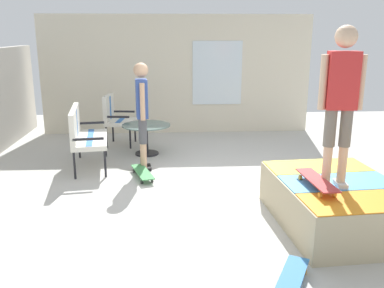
{
  "coord_description": "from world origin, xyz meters",
  "views": [
    {
      "loc": [
        -5.69,
        0.7,
        2.24
      ],
      "look_at": [
        0.03,
        0.37,
        0.7
      ],
      "focal_mm": 39.22,
      "sensor_mm": 36.0,
      "label": 1
    }
  ],
  "objects_px": {
    "skateboard_spare": "(291,280)",
    "patio_table": "(146,133)",
    "patio_chair_near_house": "(115,115)",
    "skateboard_on_ramp": "(317,181)",
    "patio_bench": "(83,132)",
    "skate_ramp": "(339,203)",
    "skateboard_by_bench": "(143,172)",
    "person_watching": "(142,108)",
    "person_skater": "(341,95)"
  },
  "relations": [
    {
      "from": "skateboard_spare",
      "to": "patio_table",
      "type": "bearing_deg",
      "value": 18.83
    },
    {
      "from": "patio_chair_near_house",
      "to": "skateboard_spare",
      "type": "relative_size",
      "value": 1.27
    },
    {
      "from": "skateboard_on_ramp",
      "to": "patio_bench",
      "type": "bearing_deg",
      "value": 49.93
    },
    {
      "from": "patio_table",
      "to": "skateboard_on_ramp",
      "type": "bearing_deg",
      "value": -148.16
    },
    {
      "from": "skate_ramp",
      "to": "skateboard_by_bench",
      "type": "distance_m",
      "value": 3.04
    },
    {
      "from": "patio_table",
      "to": "person_watching",
      "type": "bearing_deg",
      "value": 179.31
    },
    {
      "from": "person_watching",
      "to": "skateboard_by_bench",
      "type": "xyz_separation_m",
      "value": [
        -0.42,
        -0.0,
        -0.96
      ]
    },
    {
      "from": "person_skater",
      "to": "skateboard_spare",
      "type": "bearing_deg",
      "value": 145.22
    },
    {
      "from": "patio_table",
      "to": "patio_bench",
      "type": "bearing_deg",
      "value": 125.64
    },
    {
      "from": "person_skater",
      "to": "patio_table",
      "type": "bearing_deg",
      "value": 34.76
    },
    {
      "from": "skateboard_by_bench",
      "to": "skateboard_on_ramp",
      "type": "xyz_separation_m",
      "value": [
        -2.01,
        -2.07,
        0.55
      ]
    },
    {
      "from": "patio_bench",
      "to": "skateboard_by_bench",
      "type": "relative_size",
      "value": 1.59
    },
    {
      "from": "patio_table",
      "to": "skateboard_spare",
      "type": "bearing_deg",
      "value": -161.17
    },
    {
      "from": "person_skater",
      "to": "skate_ramp",
      "type": "bearing_deg",
      "value": -47.77
    },
    {
      "from": "person_watching",
      "to": "patio_bench",
      "type": "bearing_deg",
      "value": 80.9
    },
    {
      "from": "patio_bench",
      "to": "patio_chair_near_house",
      "type": "bearing_deg",
      "value": -13.87
    },
    {
      "from": "patio_chair_near_house",
      "to": "person_watching",
      "type": "xyz_separation_m",
      "value": [
        -1.61,
        -0.65,
        0.43
      ]
    },
    {
      "from": "skate_ramp",
      "to": "person_watching",
      "type": "relative_size",
      "value": 1.23
    },
    {
      "from": "skate_ramp",
      "to": "person_skater",
      "type": "xyz_separation_m",
      "value": [
        -0.14,
        0.16,
        1.31
      ]
    },
    {
      "from": "patio_chair_near_house",
      "to": "skateboard_on_ramp",
      "type": "distance_m",
      "value": 4.87
    },
    {
      "from": "patio_bench",
      "to": "person_watching",
      "type": "height_order",
      "value": "person_watching"
    },
    {
      "from": "patio_chair_near_house",
      "to": "skateboard_on_ramp",
      "type": "relative_size",
      "value": 1.26
    },
    {
      "from": "skateboard_by_bench",
      "to": "skateboard_spare",
      "type": "bearing_deg",
      "value": -153.93
    },
    {
      "from": "person_skater",
      "to": "skateboard_spare",
      "type": "relative_size",
      "value": 2.2
    },
    {
      "from": "person_skater",
      "to": "person_watching",
      "type": "bearing_deg",
      "value": 43.79
    },
    {
      "from": "skateboard_by_bench",
      "to": "skateboard_spare",
      "type": "relative_size",
      "value": 1.03
    },
    {
      "from": "patio_chair_near_house",
      "to": "skateboard_by_bench",
      "type": "height_order",
      "value": "patio_chair_near_house"
    },
    {
      "from": "skate_ramp",
      "to": "skateboard_by_bench",
      "type": "height_order",
      "value": "skate_ramp"
    },
    {
      "from": "patio_bench",
      "to": "person_watching",
      "type": "xyz_separation_m",
      "value": [
        -0.16,
        -1.01,
        0.43
      ]
    },
    {
      "from": "skate_ramp",
      "to": "skateboard_on_ramp",
      "type": "height_order",
      "value": "skateboard_on_ramp"
    },
    {
      "from": "patio_bench",
      "to": "skateboard_by_bench",
      "type": "height_order",
      "value": "patio_bench"
    },
    {
      "from": "patio_chair_near_house",
      "to": "person_watching",
      "type": "bearing_deg",
      "value": -158.05
    },
    {
      "from": "skate_ramp",
      "to": "skateboard_by_bench",
      "type": "bearing_deg",
      "value": 53.32
    },
    {
      "from": "skate_ramp",
      "to": "person_watching",
      "type": "xyz_separation_m",
      "value": [
        2.24,
        2.44,
        0.77
      ]
    },
    {
      "from": "patio_bench",
      "to": "person_skater",
      "type": "distance_m",
      "value": 4.26
    },
    {
      "from": "patio_bench",
      "to": "patio_chair_near_house",
      "type": "height_order",
      "value": "same"
    },
    {
      "from": "patio_table",
      "to": "skateboard_on_ramp",
      "type": "relative_size",
      "value": 1.11
    },
    {
      "from": "patio_bench",
      "to": "skateboard_on_ramp",
      "type": "height_order",
      "value": "patio_bench"
    },
    {
      "from": "patio_bench",
      "to": "patio_chair_near_house",
      "type": "relative_size",
      "value": 1.29
    },
    {
      "from": "patio_bench",
      "to": "skateboard_by_bench",
      "type": "xyz_separation_m",
      "value": [
        -0.58,
        -1.01,
        -0.53
      ]
    },
    {
      "from": "patio_table",
      "to": "skateboard_on_ramp",
      "type": "distance_m",
      "value": 3.91
    },
    {
      "from": "patio_bench",
      "to": "person_watching",
      "type": "distance_m",
      "value": 1.11
    },
    {
      "from": "person_skater",
      "to": "skateboard_by_bench",
      "type": "distance_m",
      "value": 3.35
    },
    {
      "from": "person_watching",
      "to": "skate_ramp",
      "type": "bearing_deg",
      "value": -132.53
    },
    {
      "from": "skate_ramp",
      "to": "skateboard_on_ramp",
      "type": "distance_m",
      "value": 0.55
    },
    {
      "from": "patio_chair_near_house",
      "to": "skateboard_by_bench",
      "type": "relative_size",
      "value": 1.24
    },
    {
      "from": "skate_ramp",
      "to": "patio_chair_near_house",
      "type": "xyz_separation_m",
      "value": [
        3.85,
        3.09,
        0.34
      ]
    },
    {
      "from": "skate_ramp",
      "to": "person_watching",
      "type": "height_order",
      "value": "person_watching"
    },
    {
      "from": "patio_table",
      "to": "person_watching",
      "type": "xyz_separation_m",
      "value": [
        -0.89,
        0.01,
        0.64
      ]
    },
    {
      "from": "skate_ramp",
      "to": "person_skater",
      "type": "distance_m",
      "value": 1.33
    }
  ]
}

